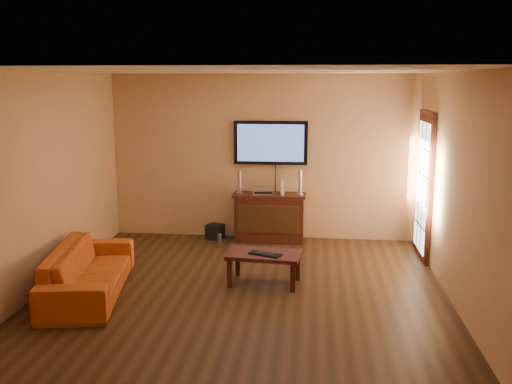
# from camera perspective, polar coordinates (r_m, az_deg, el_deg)

# --- Properties ---
(ground_plane) EXTENTS (5.00, 5.00, 0.00)m
(ground_plane) POSITION_cam_1_polar(r_m,az_deg,el_deg) (7.28, -1.19, -9.74)
(ground_plane) COLOR black
(ground_plane) RESTS_ON ground
(room_walls) EXTENTS (5.00, 5.00, 5.00)m
(room_walls) POSITION_cam_1_polar(r_m,az_deg,el_deg) (7.47, -0.65, 4.18)
(room_walls) COLOR tan
(room_walls) RESTS_ON ground
(french_door) EXTENTS (0.07, 1.02, 2.22)m
(french_door) POSITION_cam_1_polar(r_m,az_deg,el_deg) (8.73, 16.43, 0.50)
(french_door) COLOR #34120B
(french_door) RESTS_ON ground
(media_console) EXTENTS (1.17, 0.45, 0.78)m
(media_console) POSITION_cam_1_polar(r_m,az_deg,el_deg) (9.30, 1.35, -2.54)
(media_console) COLOR #34120B
(media_console) RESTS_ON ground
(television) EXTENTS (1.20, 0.08, 0.71)m
(television) POSITION_cam_1_polar(r_m,az_deg,el_deg) (9.28, 1.47, 4.94)
(television) COLOR black
(television) RESTS_ON ground
(coffee_table) EXTENTS (0.98, 0.65, 0.42)m
(coffee_table) POSITION_cam_1_polar(r_m,az_deg,el_deg) (7.38, 0.83, -6.53)
(coffee_table) COLOR #34120B
(coffee_table) RESTS_ON ground
(sofa) EXTENTS (0.93, 2.11, 0.80)m
(sofa) POSITION_cam_1_polar(r_m,az_deg,el_deg) (7.32, -16.41, -6.77)
(sofa) COLOR #B74C14
(sofa) RESTS_ON ground
(speaker_left) EXTENTS (0.10, 0.10, 0.36)m
(speaker_left) POSITION_cam_1_polar(r_m,az_deg,el_deg) (9.26, -1.67, 0.90)
(speaker_left) COLOR silver
(speaker_left) RESTS_ON media_console
(speaker_right) EXTENTS (0.11, 0.11, 0.40)m
(speaker_right) POSITION_cam_1_polar(r_m,az_deg,el_deg) (9.14, 4.43, 0.86)
(speaker_right) COLOR silver
(speaker_right) RESTS_ON media_console
(av_receiver) EXTENTS (0.37, 0.29, 0.08)m
(av_receiver) POSITION_cam_1_polar(r_m,az_deg,el_deg) (9.22, 0.68, 0.06)
(av_receiver) COLOR silver
(av_receiver) RESTS_ON media_console
(game_console) EXTENTS (0.05, 0.18, 0.25)m
(game_console) POSITION_cam_1_polar(r_m,az_deg,el_deg) (9.15, 2.69, 0.50)
(game_console) COLOR white
(game_console) RESTS_ON media_console
(subwoofer) EXTENTS (0.32, 0.32, 0.24)m
(subwoofer) POSITION_cam_1_polar(r_m,az_deg,el_deg) (9.50, -4.12, -3.97)
(subwoofer) COLOR black
(subwoofer) RESTS_ON ground
(bottle) EXTENTS (0.07, 0.07, 0.22)m
(bottle) POSITION_cam_1_polar(r_m,az_deg,el_deg) (9.08, -3.65, -4.81)
(bottle) COLOR white
(bottle) RESTS_ON ground
(keyboard) EXTENTS (0.45, 0.31, 0.03)m
(keyboard) POSITION_cam_1_polar(r_m,az_deg,el_deg) (7.26, 0.93, -6.22)
(keyboard) COLOR black
(keyboard) RESTS_ON coffee_table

